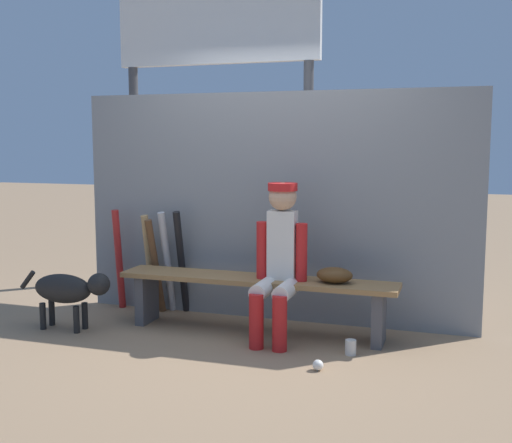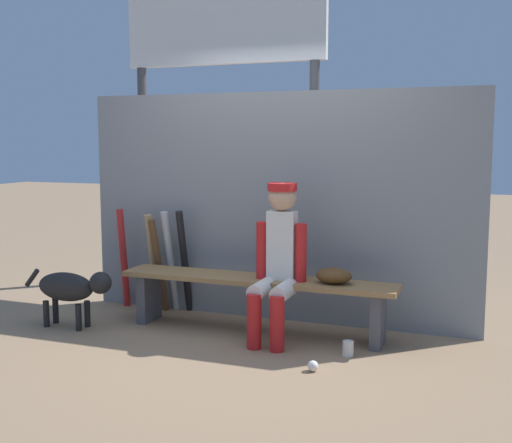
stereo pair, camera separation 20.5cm
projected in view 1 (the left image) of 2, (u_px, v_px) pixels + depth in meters
name	position (u px, v px, depth m)	size (l,w,h in m)	color
ground_plane	(256.00, 332.00, 5.15)	(30.00, 30.00, 0.00)	#937556
chainlink_fence	(272.00, 207.00, 5.44)	(3.46, 0.03, 1.95)	gray
dugout_bench	(256.00, 290.00, 5.11)	(2.26, 0.36, 0.46)	olive
player_seated	(278.00, 256.00, 4.90)	(0.41, 0.55, 1.22)	silver
baseball_glove	(335.00, 275.00, 4.89)	(0.28, 0.20, 0.12)	#593819
bat_aluminum_black	(181.00, 262.00, 5.66)	(0.06, 0.06, 0.94)	black
bat_aluminum_silver	(167.00, 262.00, 5.69)	(0.06, 0.06, 0.93)	#B7B7BC
bat_wood_dark	(155.00, 266.00, 5.67)	(0.06, 0.06, 0.87)	brown
bat_wood_tan	(149.00, 263.00, 5.75)	(0.06, 0.06, 0.89)	tan
bat_aluminum_red	(119.00, 259.00, 5.83)	(0.06, 0.06, 0.92)	#B22323
baseball	(318.00, 365.00, 4.29)	(0.07, 0.07, 0.07)	white
cup_on_ground	(351.00, 347.00, 4.61)	(0.08, 0.08, 0.11)	silver
cup_on_bench	(290.00, 273.00, 5.00)	(0.08, 0.08, 0.11)	#1E47AD
scoreboard	(223.00, 62.00, 6.54)	(2.46, 0.27, 3.31)	#3F3F42
dog	(69.00, 290.00, 5.19)	(0.84, 0.20, 0.49)	black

